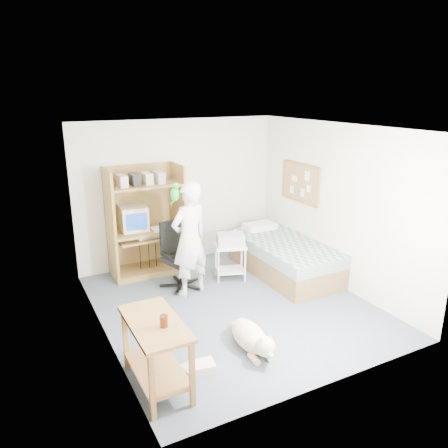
% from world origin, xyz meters
% --- Properties ---
extents(floor, '(4.00, 4.00, 0.00)m').
position_xyz_m(floor, '(0.00, 0.00, 0.00)').
color(floor, '#434D5B').
rests_on(floor, ground).
extents(wall_back, '(3.60, 0.02, 2.50)m').
position_xyz_m(wall_back, '(0.00, 2.00, 1.25)').
color(wall_back, silver).
rests_on(wall_back, floor).
extents(wall_right, '(0.02, 4.00, 2.50)m').
position_xyz_m(wall_right, '(1.80, 0.00, 1.25)').
color(wall_right, silver).
rests_on(wall_right, floor).
extents(wall_left, '(0.02, 4.00, 2.50)m').
position_xyz_m(wall_left, '(-1.80, 0.00, 1.25)').
color(wall_left, silver).
rests_on(wall_left, floor).
extents(ceiling, '(3.60, 4.00, 0.02)m').
position_xyz_m(ceiling, '(0.00, 0.00, 2.50)').
color(ceiling, white).
rests_on(ceiling, wall_back).
extents(computer_hutch, '(1.20, 0.63, 1.80)m').
position_xyz_m(computer_hutch, '(-0.70, 1.74, 0.82)').
color(computer_hutch, brown).
rests_on(computer_hutch, floor).
extents(bed, '(1.02, 2.02, 0.66)m').
position_xyz_m(bed, '(1.30, 0.62, 0.29)').
color(bed, brown).
rests_on(bed, floor).
extents(side_desk, '(0.50, 1.00, 0.75)m').
position_xyz_m(side_desk, '(-1.55, -1.20, 0.49)').
color(side_desk, brown).
rests_on(side_desk, floor).
extents(corkboard, '(0.04, 0.94, 0.66)m').
position_xyz_m(corkboard, '(1.77, 0.90, 1.45)').
color(corkboard, brown).
rests_on(corkboard, wall_right).
extents(office_chair, '(0.59, 0.59, 1.04)m').
position_xyz_m(office_chair, '(-0.44, 0.96, 0.37)').
color(office_chair, black).
rests_on(office_chair, floor).
extents(person, '(0.72, 0.57, 1.72)m').
position_xyz_m(person, '(-0.38, 0.65, 0.86)').
color(person, silver).
rests_on(person, floor).
extents(parrot, '(0.13, 0.22, 0.35)m').
position_xyz_m(parrot, '(-0.58, 0.67, 1.57)').
color(parrot, '#169916').
rests_on(parrot, person).
extents(dog, '(0.36, 1.01, 0.38)m').
position_xyz_m(dog, '(-0.35, -1.08, 0.17)').
color(dog, beige).
rests_on(dog, floor).
extents(printer_cart, '(0.59, 0.53, 0.58)m').
position_xyz_m(printer_cart, '(0.40, 0.84, 0.39)').
color(printer_cart, white).
rests_on(printer_cart, floor).
extents(printer, '(0.50, 0.44, 0.18)m').
position_xyz_m(printer, '(0.40, 0.84, 0.67)').
color(printer, '#A8A8A3').
rests_on(printer, printer_cart).
extents(crt_monitor, '(0.45, 0.47, 0.40)m').
position_xyz_m(crt_monitor, '(-0.89, 1.75, 0.97)').
color(crt_monitor, beige).
rests_on(crt_monitor, computer_hutch).
extents(keyboard, '(0.45, 0.17, 0.03)m').
position_xyz_m(keyboard, '(-0.67, 1.58, 0.67)').
color(keyboard, beige).
rests_on(keyboard, computer_hutch).
extents(pencil_cup, '(0.08, 0.08, 0.12)m').
position_xyz_m(pencil_cup, '(-0.39, 1.65, 0.82)').
color(pencil_cup, gold).
rests_on(pencil_cup, computer_hutch).
extents(drink_glass, '(0.08, 0.08, 0.12)m').
position_xyz_m(drink_glass, '(-1.50, -1.33, 0.81)').
color(drink_glass, '#3E1B09').
rests_on(drink_glass, side_desk).
extents(floor_box_a, '(0.28, 0.24, 0.10)m').
position_xyz_m(floor_box_a, '(-1.03, -1.19, 0.05)').
color(floor_box_a, silver).
rests_on(floor_box_a, floor).
extents(floor_box_b, '(0.21, 0.25, 0.08)m').
position_xyz_m(floor_box_b, '(-1.16, -1.17, 0.04)').
color(floor_box_b, '#AAAAA6').
rests_on(floor_box_b, floor).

